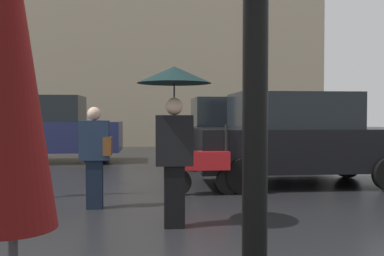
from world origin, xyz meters
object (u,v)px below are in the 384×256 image
(pedestrian_with_umbrella, at_px, (174,104))
(parked_car_right, at_px, (49,129))
(pedestrian_with_bag, at_px, (96,151))
(folded_patio_umbrella_far, at_px, (11,89))
(parked_car_distant, at_px, (242,132))
(parked_scooter, at_px, (201,164))
(parked_car_left, at_px, (298,138))

(pedestrian_with_umbrella, xyz_separation_m, parked_car_right, (-3.32, 7.74, -0.55))
(pedestrian_with_umbrella, xyz_separation_m, pedestrian_with_bag, (-1.12, 1.19, -0.68))
(folded_patio_umbrella_far, bearing_deg, parked_car_distant, 72.76)
(pedestrian_with_umbrella, distance_m, parked_car_distant, 6.60)
(parked_scooter, relative_size, parked_car_distant, 0.31)
(folded_patio_umbrella_far, relative_size, pedestrian_with_bag, 1.45)
(folded_patio_umbrella_far, relative_size, parked_scooter, 1.64)
(pedestrian_with_bag, bearing_deg, parked_car_distant, -79.16)
(folded_patio_umbrella_far, height_order, parked_car_distant, folded_patio_umbrella_far)
(folded_patio_umbrella_far, bearing_deg, parked_scooter, 76.12)
(pedestrian_with_umbrella, height_order, parked_car_right, pedestrian_with_umbrella)
(folded_patio_umbrella_far, height_order, parked_car_right, folded_patio_umbrella_far)
(pedestrian_with_umbrella, bearing_deg, pedestrian_with_bag, -11.18)
(folded_patio_umbrella_far, distance_m, parked_scooter, 5.96)
(pedestrian_with_bag, xyz_separation_m, parked_car_left, (3.78, 1.83, 0.07))
(pedestrian_with_bag, xyz_separation_m, parked_car_right, (-2.21, 6.55, 0.13))
(pedestrian_with_bag, relative_size, parked_scooter, 1.13)
(pedestrian_with_umbrella, distance_m, parked_scooter, 2.42)
(folded_patio_umbrella_far, height_order, parked_car_left, folded_patio_umbrella_far)
(pedestrian_with_bag, height_order, parked_car_right, parked_car_right)
(pedestrian_with_umbrella, relative_size, parked_car_left, 0.48)
(parked_scooter, relative_size, parked_car_right, 0.33)
(folded_patio_umbrella_far, height_order, parked_scooter, folded_patio_umbrella_far)
(pedestrian_with_umbrella, relative_size, pedestrian_with_bag, 1.31)
(pedestrian_with_bag, distance_m, parked_car_right, 6.92)
(folded_patio_umbrella_far, relative_size, parked_car_right, 0.54)
(pedestrian_with_umbrella, bearing_deg, parked_car_left, -95.92)
(pedestrian_with_umbrella, distance_m, parked_car_left, 4.07)
(folded_patio_umbrella_far, xyz_separation_m, parked_scooter, (1.41, 5.71, -0.96))
(parked_car_left, bearing_deg, parked_car_right, 152.90)
(pedestrian_with_bag, xyz_separation_m, parked_scooter, (1.71, 0.94, -0.31))
(pedestrian_with_bag, distance_m, parked_car_distant, 6.01)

